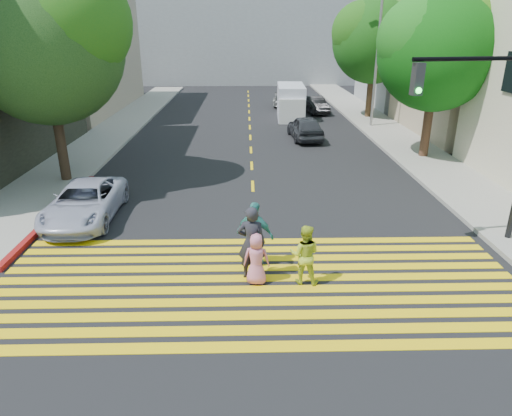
{
  "coord_description": "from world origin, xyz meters",
  "views": [
    {
      "loc": [
        -0.27,
        -8.81,
        6.07
      ],
      "look_at": [
        0.0,
        3.0,
        1.4
      ],
      "focal_mm": 32.0,
      "sensor_mm": 36.0,
      "label": 1
    }
  ],
  "objects_px": {
    "tree_right_near": "(440,45)",
    "silver_car": "(286,97)",
    "pedestrian_man": "(251,243)",
    "pedestrian_extra": "(255,235)",
    "tree_left": "(46,38)",
    "dark_car_parked": "(315,105)",
    "pedestrian_woman": "(305,255)",
    "white_sedan": "(85,202)",
    "white_van": "(291,103)",
    "traffic_signal": "(499,122)",
    "pedestrian_child": "(256,259)",
    "tree_right_far": "(376,36)",
    "dark_car_near": "(305,128)"
  },
  "relations": [
    {
      "from": "traffic_signal",
      "to": "tree_right_near",
      "type": "bearing_deg",
      "value": 69.46
    },
    {
      "from": "tree_right_near",
      "to": "dark_car_near",
      "type": "xyz_separation_m",
      "value": [
        -5.46,
        4.32,
        -4.66
      ]
    },
    {
      "from": "tree_right_near",
      "to": "pedestrian_extra",
      "type": "relative_size",
      "value": 4.32
    },
    {
      "from": "traffic_signal",
      "to": "tree_right_far",
      "type": "bearing_deg",
      "value": 75.71
    },
    {
      "from": "tree_left",
      "to": "dark_car_parked",
      "type": "height_order",
      "value": "tree_left"
    },
    {
      "from": "dark_car_near",
      "to": "traffic_signal",
      "type": "height_order",
      "value": "traffic_signal"
    },
    {
      "from": "tree_left",
      "to": "tree_right_near",
      "type": "bearing_deg",
      "value": 11.94
    },
    {
      "from": "tree_right_far",
      "to": "white_sedan",
      "type": "relative_size",
      "value": 1.85
    },
    {
      "from": "traffic_signal",
      "to": "dark_car_parked",
      "type": "bearing_deg",
      "value": 85.13
    },
    {
      "from": "tree_left",
      "to": "silver_car",
      "type": "height_order",
      "value": "tree_left"
    },
    {
      "from": "dark_car_near",
      "to": "pedestrian_man",
      "type": "bearing_deg",
      "value": 73.86
    },
    {
      "from": "pedestrian_child",
      "to": "pedestrian_extra",
      "type": "xyz_separation_m",
      "value": [
        -0.01,
        0.95,
        0.23
      ]
    },
    {
      "from": "pedestrian_woman",
      "to": "white_van",
      "type": "relative_size",
      "value": 0.32
    },
    {
      "from": "pedestrian_woman",
      "to": "silver_car",
      "type": "distance_m",
      "value": 28.74
    },
    {
      "from": "silver_car",
      "to": "tree_right_near",
      "type": "bearing_deg",
      "value": 115.47
    },
    {
      "from": "tree_right_near",
      "to": "white_sedan",
      "type": "distance_m",
      "value": 16.89
    },
    {
      "from": "pedestrian_man",
      "to": "tree_right_near",
      "type": "bearing_deg",
      "value": -121.52
    },
    {
      "from": "pedestrian_man",
      "to": "pedestrian_extra",
      "type": "bearing_deg",
      "value": -93.09
    },
    {
      "from": "tree_left",
      "to": "tree_right_far",
      "type": "relative_size",
      "value": 1.03
    },
    {
      "from": "tree_left",
      "to": "pedestrian_child",
      "type": "bearing_deg",
      "value": -47.21
    },
    {
      "from": "pedestrian_child",
      "to": "silver_car",
      "type": "height_order",
      "value": "silver_car"
    },
    {
      "from": "silver_car",
      "to": "pedestrian_man",
      "type": "bearing_deg",
      "value": 90.71
    },
    {
      "from": "tree_left",
      "to": "tree_right_far",
      "type": "height_order",
      "value": "tree_left"
    },
    {
      "from": "pedestrian_extra",
      "to": "white_van",
      "type": "relative_size",
      "value": 0.37
    },
    {
      "from": "pedestrian_man",
      "to": "white_van",
      "type": "height_order",
      "value": "white_van"
    },
    {
      "from": "pedestrian_man",
      "to": "dark_car_near",
      "type": "xyz_separation_m",
      "value": [
        3.34,
        15.85,
        -0.3
      ]
    },
    {
      "from": "white_van",
      "to": "traffic_signal",
      "type": "distance_m",
      "value": 21.27
    },
    {
      "from": "pedestrian_woman",
      "to": "white_sedan",
      "type": "xyz_separation_m",
      "value": [
        -6.89,
        4.29,
        -0.17
      ]
    },
    {
      "from": "tree_right_near",
      "to": "pedestrian_man",
      "type": "distance_m",
      "value": 15.15
    },
    {
      "from": "white_sedan",
      "to": "pedestrian_extra",
      "type": "bearing_deg",
      "value": -31.43
    },
    {
      "from": "pedestrian_woman",
      "to": "dark_car_near",
      "type": "distance_m",
      "value": 16.26
    },
    {
      "from": "tree_left",
      "to": "dark_car_parked",
      "type": "xyz_separation_m",
      "value": [
        12.81,
        16.63,
        -5.11
      ]
    },
    {
      "from": "tree_right_far",
      "to": "white_sedan",
      "type": "xyz_separation_m",
      "value": [
        -14.31,
        -18.4,
        -4.95
      ]
    },
    {
      "from": "pedestrian_man",
      "to": "pedestrian_child",
      "type": "distance_m",
      "value": 0.44
    },
    {
      "from": "tree_left",
      "to": "dark_car_near",
      "type": "relative_size",
      "value": 2.11
    },
    {
      "from": "tree_left",
      "to": "pedestrian_man",
      "type": "bearing_deg",
      "value": -46.63
    },
    {
      "from": "pedestrian_man",
      "to": "white_sedan",
      "type": "bearing_deg",
      "value": -29.93
    },
    {
      "from": "pedestrian_extra",
      "to": "white_sedan",
      "type": "relative_size",
      "value": 0.41
    },
    {
      "from": "tree_right_near",
      "to": "white_van",
      "type": "relative_size",
      "value": 1.59
    },
    {
      "from": "tree_right_far",
      "to": "dark_car_near",
      "type": "xyz_separation_m",
      "value": [
        -5.42,
        -6.56,
        -4.89
      ]
    },
    {
      "from": "pedestrian_extra",
      "to": "dark_car_parked",
      "type": "distance_m",
      "value": 24.56
    },
    {
      "from": "pedestrian_child",
      "to": "traffic_signal",
      "type": "xyz_separation_m",
      "value": [
        6.66,
        2.08,
        3.03
      ]
    },
    {
      "from": "pedestrian_man",
      "to": "pedestrian_child",
      "type": "xyz_separation_m",
      "value": [
        0.12,
        -0.29,
        -0.31
      ]
    },
    {
      "from": "pedestrian_man",
      "to": "white_sedan",
      "type": "relative_size",
      "value": 0.44
    },
    {
      "from": "tree_right_near",
      "to": "white_sedan",
      "type": "height_order",
      "value": "tree_right_near"
    },
    {
      "from": "tree_right_near",
      "to": "dark_car_near",
      "type": "bearing_deg",
      "value": 141.67
    },
    {
      "from": "tree_right_near",
      "to": "silver_car",
      "type": "xyz_separation_m",
      "value": [
        -5.55,
        16.86,
        -4.65
      ]
    },
    {
      "from": "tree_left",
      "to": "traffic_signal",
      "type": "relative_size",
      "value": 1.48
    },
    {
      "from": "tree_right_near",
      "to": "traffic_signal",
      "type": "height_order",
      "value": "tree_right_near"
    },
    {
      "from": "pedestrian_extra",
      "to": "silver_car",
      "type": "distance_m",
      "value": 27.9
    }
  ]
}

